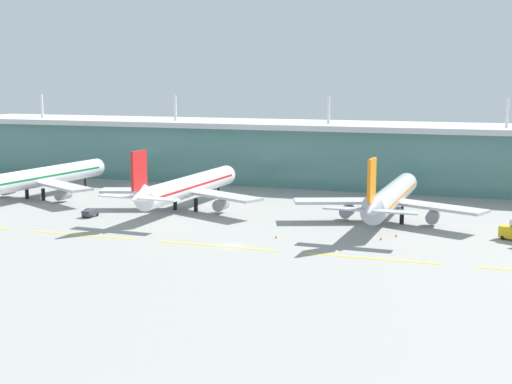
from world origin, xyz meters
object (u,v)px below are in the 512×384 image
(safety_cone_left_wingtip, at_px, (381,238))
(airliner_near_middle, at_px, (188,187))
(airliner_nearest, at_px, (38,178))
(safety_cone_right_wingtip, at_px, (276,237))
(airliner_far_middle, at_px, (391,197))
(safety_cone_nose_front, at_px, (396,235))
(pushback_tug, at_px, (90,213))

(safety_cone_left_wingtip, bearing_deg, airliner_near_middle, 160.55)
(airliner_nearest, height_order, safety_cone_right_wingtip, airliner_nearest)
(safety_cone_right_wingtip, bearing_deg, airliner_far_middle, 50.94)
(safety_cone_left_wingtip, relative_size, safety_cone_nose_front, 1.00)
(airliner_far_middle, bearing_deg, pushback_tug, -166.17)
(airliner_nearest, height_order, safety_cone_nose_front, airliner_nearest)
(airliner_near_middle, bearing_deg, pushback_tug, -138.50)
(pushback_tug, distance_m, safety_cone_left_wingtip, 76.93)
(airliner_far_middle, distance_m, safety_cone_nose_front, 18.12)
(safety_cone_left_wingtip, height_order, safety_cone_right_wingtip, same)
(safety_cone_left_wingtip, relative_size, safety_cone_right_wingtip, 1.00)
(airliner_far_middle, xyz_separation_m, safety_cone_left_wingtip, (1.09, -20.95, -6.09))
(airliner_nearest, bearing_deg, safety_cone_nose_front, -9.15)
(airliner_far_middle, height_order, safety_cone_right_wingtip, airliner_far_middle)
(airliner_near_middle, height_order, safety_cone_nose_front, airliner_near_middle)
(pushback_tug, xyz_separation_m, safety_cone_left_wingtip, (76.89, -2.29, -0.75))
(safety_cone_right_wingtip, bearing_deg, pushback_tug, 171.22)
(safety_cone_left_wingtip, distance_m, safety_cone_nose_front, 5.15)
(airliner_far_middle, bearing_deg, safety_cone_nose_front, -76.90)
(pushback_tug, relative_size, safety_cone_left_wingtip, 6.46)
(pushback_tug, relative_size, safety_cone_nose_front, 6.46)
(pushback_tug, bearing_deg, airliner_nearest, 146.84)
(airliner_near_middle, xyz_separation_m, airliner_far_middle, (55.72, 0.89, -0.00))
(airliner_near_middle, bearing_deg, safety_cone_left_wingtip, -19.45)
(safety_cone_left_wingtip, bearing_deg, airliner_far_middle, 92.98)
(airliner_far_middle, distance_m, safety_cone_left_wingtip, 21.85)
(pushback_tug, bearing_deg, safety_cone_left_wingtip, -1.71)
(airliner_near_middle, bearing_deg, airliner_nearest, 177.74)
(safety_cone_left_wingtip, bearing_deg, safety_cone_right_wingtip, -165.29)
(airliner_nearest, height_order, pushback_tug, airliner_nearest)
(pushback_tug, bearing_deg, airliner_far_middle, 13.83)
(safety_cone_nose_front, bearing_deg, safety_cone_right_wingtip, -158.07)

